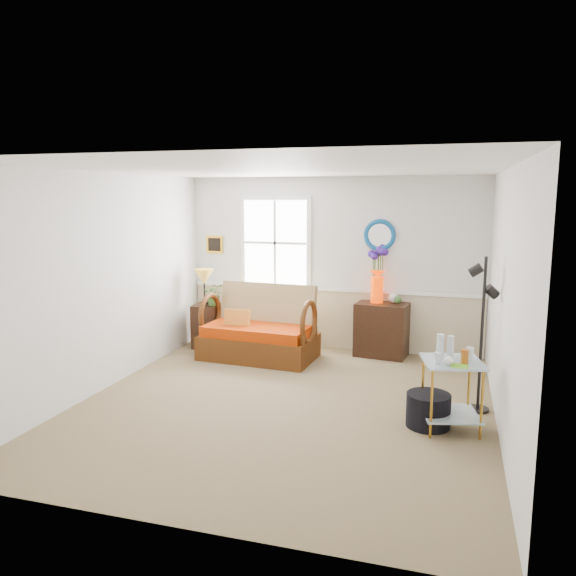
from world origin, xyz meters
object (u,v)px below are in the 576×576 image
(cabinet, at_px, (382,330))
(lamp_stand, at_px, (206,326))
(side_table, at_px, (451,395))
(ottoman, at_px, (428,410))
(loveseat, at_px, (258,323))
(floor_lamp, at_px, (482,335))

(cabinet, bearing_deg, lamp_stand, -166.75)
(side_table, bearing_deg, ottoman, 177.19)
(loveseat, distance_m, ottoman, 3.08)
(lamp_stand, height_order, ottoman, lamp_stand)
(loveseat, xyz_separation_m, ottoman, (2.46, -1.81, -0.35))
(loveseat, relative_size, ottoman, 3.59)
(side_table, bearing_deg, loveseat, 145.77)
(side_table, relative_size, floor_lamp, 0.42)
(loveseat, distance_m, lamp_stand, 1.05)
(cabinet, distance_m, ottoman, 2.56)
(lamp_stand, height_order, cabinet, cabinet)
(floor_lamp, distance_m, ottoman, 1.03)
(loveseat, relative_size, lamp_stand, 2.39)
(loveseat, bearing_deg, floor_lamp, -18.47)
(loveseat, height_order, side_table, loveseat)
(loveseat, bearing_deg, lamp_stand, 165.29)
(cabinet, height_order, floor_lamp, floor_lamp)
(lamp_stand, distance_m, side_table, 4.24)
(side_table, height_order, floor_lamp, floor_lamp)
(lamp_stand, xyz_separation_m, floor_lamp, (3.94, -1.55, 0.51))
(lamp_stand, xyz_separation_m, side_table, (3.65, -2.15, 0.02))
(loveseat, distance_m, side_table, 3.24)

